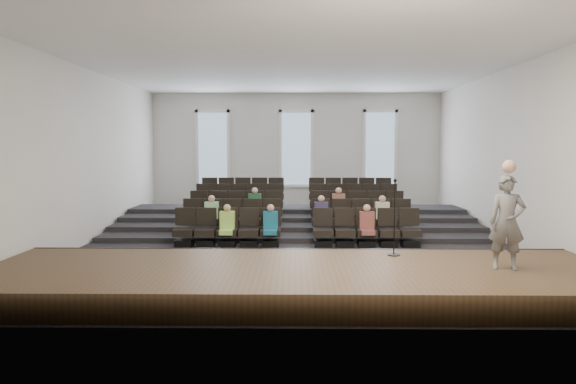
# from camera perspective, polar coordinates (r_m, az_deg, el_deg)

# --- Properties ---
(ground) EXTENTS (14.00, 14.00, 0.00)m
(ground) POSITION_cam_1_polar(r_m,az_deg,el_deg) (14.84, 0.98, -5.70)
(ground) COLOR black
(ground) RESTS_ON ground
(ceiling) EXTENTS (12.00, 14.00, 0.02)m
(ceiling) POSITION_cam_1_polar(r_m,az_deg,el_deg) (14.76, 1.01, 13.79)
(ceiling) COLOR white
(ceiling) RESTS_ON ground
(wall_back) EXTENTS (12.00, 0.04, 5.00)m
(wall_back) POSITION_cam_1_polar(r_m,az_deg,el_deg) (21.61, 0.91, 4.31)
(wall_back) COLOR silver
(wall_back) RESTS_ON ground
(wall_front) EXTENTS (12.00, 0.04, 5.00)m
(wall_front) POSITION_cam_1_polar(r_m,az_deg,el_deg) (7.57, 1.22, 3.10)
(wall_front) COLOR silver
(wall_front) RESTS_ON ground
(wall_left) EXTENTS (0.04, 14.00, 5.00)m
(wall_left) POSITION_cam_1_polar(r_m,az_deg,el_deg) (15.76, -21.52, 3.72)
(wall_left) COLOR silver
(wall_left) RESTS_ON ground
(wall_right) EXTENTS (0.04, 14.00, 5.00)m
(wall_right) POSITION_cam_1_polar(r_m,az_deg,el_deg) (15.81, 23.43, 3.66)
(wall_right) COLOR silver
(wall_right) RESTS_ON ground
(stage) EXTENTS (11.80, 3.60, 0.50)m
(stage) POSITION_cam_1_polar(r_m,az_deg,el_deg) (9.81, 1.10, -9.78)
(stage) COLOR #48331F
(stage) RESTS_ON ground
(stage_lip) EXTENTS (11.80, 0.06, 0.52)m
(stage_lip) POSITION_cam_1_polar(r_m,az_deg,el_deg) (11.53, 1.05, -7.54)
(stage_lip) COLOR black
(stage_lip) RESTS_ON ground
(risers) EXTENTS (11.80, 4.80, 0.60)m
(risers) POSITION_cam_1_polar(r_m,az_deg,el_deg) (17.94, 0.94, -3.21)
(risers) COLOR black
(risers) RESTS_ON ground
(seating_rows) EXTENTS (6.80, 4.70, 1.67)m
(seating_rows) POSITION_cam_1_polar(r_m,az_deg,el_deg) (16.26, 0.96, -2.33)
(seating_rows) COLOR black
(seating_rows) RESTS_ON ground
(windows) EXTENTS (8.44, 0.10, 3.24)m
(windows) POSITION_cam_1_polar(r_m,az_deg,el_deg) (21.54, 0.91, 4.84)
(windows) COLOR white
(windows) RESTS_ON wall_back
(audience) EXTENTS (5.45, 2.64, 1.10)m
(audience) POSITION_cam_1_polar(r_m,az_deg,el_deg) (15.03, 0.98, -2.43)
(audience) COLOR #A2D856
(audience) RESTS_ON seating_rows
(speaker) EXTENTS (0.71, 0.55, 1.75)m
(speaker) POSITION_cam_1_polar(r_m,az_deg,el_deg) (10.28, 23.17, -3.11)
(speaker) COLOR #5F5D5A
(speaker) RESTS_ON stage
(mic_stand) EXTENTS (0.27, 0.27, 1.61)m
(mic_stand) POSITION_cam_1_polar(r_m,az_deg,el_deg) (10.94, 11.72, -4.44)
(mic_stand) COLOR black
(mic_stand) RESTS_ON stage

